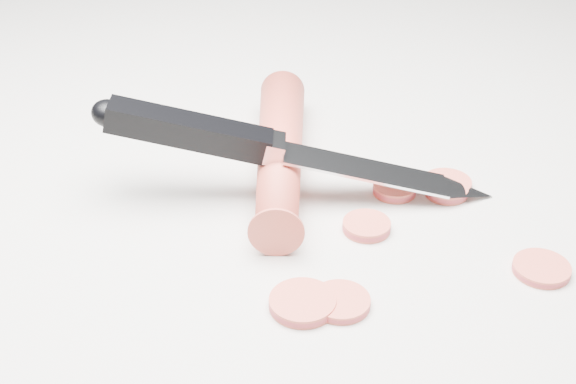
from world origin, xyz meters
name	(u,v)px	position (x,y,z in m)	size (l,w,h in m)	color
ground	(346,193)	(0.00, 0.00, 0.00)	(2.40, 2.40, 0.00)	beige
carrot	(280,152)	(-0.03, 0.05, 0.02)	(0.03, 0.03, 0.20)	red
carrot_slice_0	(303,303)	(-0.09, -0.09, 0.00)	(0.04, 0.04, 0.01)	#CD4737
carrot_slice_1	(340,302)	(-0.07, -0.10, 0.00)	(0.04, 0.04, 0.01)	#CD4737
carrot_slice_2	(394,189)	(0.03, -0.02, 0.00)	(0.03, 0.03, 0.01)	#CD4737
carrot_slice_3	(447,184)	(0.07, -0.03, 0.00)	(0.04, 0.04, 0.01)	#CD4737
carrot_slice_4	(447,190)	(0.06, -0.04, 0.00)	(0.03, 0.03, 0.01)	#CD4737
carrot_slice_5	(367,226)	(-0.01, -0.05, 0.00)	(0.03, 0.03, 0.01)	#CD4737
carrot_slice_6	(542,268)	(0.06, -0.14, 0.00)	(0.04, 0.04, 0.01)	#CD4737
kitchen_knife	(297,148)	(-0.03, 0.02, 0.04)	(0.26, 0.16, 0.08)	silver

